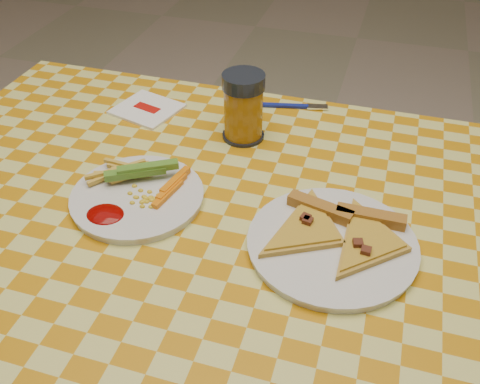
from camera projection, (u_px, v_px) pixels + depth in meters
name	position (u px, v px, depth m)	size (l,w,h in m)	color
table	(224.00, 246.00, 0.96)	(1.28, 0.88, 0.76)	white
plate_left	(138.00, 198.00, 0.94)	(0.23, 0.23, 0.01)	silver
plate_right	(332.00, 245.00, 0.84)	(0.26, 0.26, 0.01)	silver
fries_veggies	(136.00, 184.00, 0.94)	(0.19, 0.18, 0.04)	gold
pizza_slices	(337.00, 232.00, 0.85)	(0.26, 0.24, 0.02)	gold
drink_glass	(243.00, 107.00, 1.06)	(0.09, 0.09, 0.14)	black
napkin	(147.00, 109.00, 1.18)	(0.16, 0.15, 0.01)	white
fork	(296.00, 106.00, 1.19)	(0.15, 0.05, 0.01)	navy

